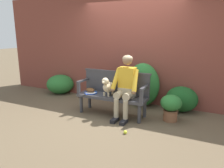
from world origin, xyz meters
TOP-DOWN VIEW (x-y plane):
  - ground_plane at (0.00, 0.00)m, footprint 40.00×40.00m
  - brick_garden_fence at (0.00, 1.21)m, footprint 8.00×0.30m
  - hedge_bush_mid_right at (0.40, 0.87)m, footprint 0.80×0.55m
  - hedge_bush_far_left at (1.32, 0.89)m, footprint 0.71×0.62m
  - hedge_bush_mid_left at (-2.12, 0.87)m, footprint 0.79×0.78m
  - garden_bench at (0.00, 0.00)m, footprint 1.52×0.47m
  - bench_backrest at (0.00, 0.21)m, footprint 1.56×0.06m
  - bench_armrest_left_end at (-0.72, -0.08)m, footprint 0.06×0.47m
  - bench_armrest_right_end at (0.72, -0.08)m, footprint 0.06×0.47m
  - person_seated at (0.32, -0.01)m, footprint 0.56×0.64m
  - dog_on_bench at (-0.08, -0.05)m, footprint 0.20×0.41m
  - tennis_racket at (-0.50, -0.08)m, footprint 0.31×0.57m
  - baseball_glove at (-0.56, 0.03)m, footprint 0.26×0.23m
  - tennis_ball at (0.62, -0.73)m, footprint 0.07×0.07m
  - potted_plant at (1.21, 0.22)m, footprint 0.42×0.42m

SIDE VIEW (x-z plane):
  - ground_plane at x=0.00m, z-range 0.00..0.00m
  - tennis_ball at x=0.62m, z-range 0.00..0.07m
  - hedge_bush_mid_left at x=-2.12m, z-range 0.00..0.55m
  - hedge_bush_far_left at x=1.32m, z-range 0.00..0.57m
  - potted_plant at x=1.21m, z-range 0.05..0.58m
  - garden_bench at x=0.00m, z-range 0.16..0.59m
  - tennis_racket at x=-0.50m, z-range 0.43..0.46m
  - baseball_glove at x=-0.56m, z-range 0.44..0.53m
  - hedge_bush_mid_right at x=0.40m, z-range 0.00..1.05m
  - bench_armrest_left_end at x=-0.72m, z-range 0.50..0.78m
  - bench_armrest_right_end at x=0.72m, z-range 0.50..0.78m
  - dog_on_bench at x=-0.08m, z-range 0.44..0.84m
  - bench_backrest at x=0.00m, z-range 0.44..0.94m
  - person_seated at x=0.32m, z-range 0.06..1.36m
  - brick_garden_fence at x=0.00m, z-range 0.00..2.74m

